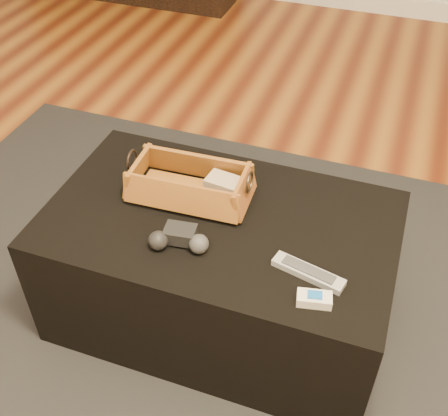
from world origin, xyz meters
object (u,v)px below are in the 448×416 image
(tv_remote, at_px, (183,192))
(silver_remote, at_px, (308,272))
(wicker_basket, at_px, (190,185))
(cream_gadget, at_px, (314,299))
(ottoman, at_px, (220,268))
(game_controller, at_px, (179,239))

(tv_remote, height_order, silver_remote, tv_remote)
(wicker_basket, relative_size, cream_gadget, 4.03)
(ottoman, relative_size, tv_remote, 5.28)
(wicker_basket, height_order, cream_gadget, wicker_basket)
(silver_remote, relative_size, cream_gadget, 2.15)
(tv_remote, bearing_deg, ottoman, -28.24)
(ottoman, relative_size, cream_gadget, 10.95)
(tv_remote, height_order, wicker_basket, wicker_basket)
(ottoman, height_order, game_controller, game_controller)
(wicker_basket, xyz_separation_m, cream_gadget, (0.43, -0.27, -0.03))
(ottoman, bearing_deg, silver_remote, -24.04)
(tv_remote, distance_m, game_controller, 0.20)
(wicker_basket, height_order, silver_remote, wicker_basket)
(game_controller, bearing_deg, ottoman, 65.97)
(wicker_basket, bearing_deg, ottoman, -28.25)
(cream_gadget, bearing_deg, wicker_basket, 147.91)
(tv_remote, bearing_deg, game_controller, -78.54)
(ottoman, distance_m, wicker_basket, 0.28)
(game_controller, relative_size, silver_remote, 0.87)
(tv_remote, height_order, cream_gadget, tv_remote)
(wicker_basket, distance_m, cream_gadget, 0.51)
(silver_remote, bearing_deg, cream_gadget, -67.91)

